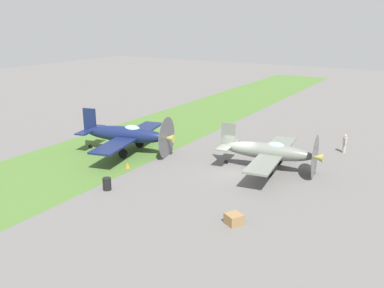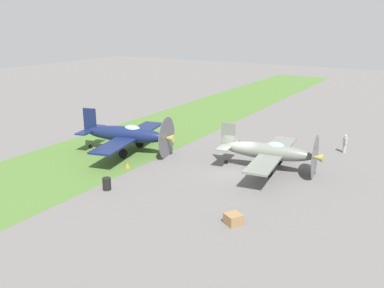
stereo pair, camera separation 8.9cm
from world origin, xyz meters
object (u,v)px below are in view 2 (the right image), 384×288
object	(u,v)px
ground_crew_chief	(345,143)
supply_crate	(233,219)
airplane_lead	(269,151)
airplane_wingman	(127,134)
runway_marker_cone	(127,165)
fuel_drum	(107,184)

from	to	relation	value
ground_crew_chief	supply_crate	size ratio (longest dim) A/B	1.92
airplane_lead	ground_crew_chief	distance (m)	8.88
ground_crew_chief	supply_crate	distance (m)	17.94
airplane_lead	supply_crate	bearing A→B (deg)	2.72
airplane_wingman	supply_crate	distance (m)	16.42
ground_crew_chief	airplane_lead	bearing A→B (deg)	130.32
airplane_lead	runway_marker_cone	bearing A→B (deg)	-68.26
supply_crate	runway_marker_cone	xyz separation A→B (m)	(-4.53, -11.72, -0.10)
airplane_wingman	ground_crew_chief	bearing A→B (deg)	107.76
airplane_lead	ground_crew_chief	bearing A→B (deg)	144.69
ground_crew_chief	supply_crate	bearing A→B (deg)	150.64
airplane_wingman	fuel_drum	size ratio (longest dim) A/B	12.57
supply_crate	fuel_drum	bearing A→B (deg)	-90.80
ground_crew_chief	runway_marker_cone	world-z (taller)	ground_crew_chief
airplane_lead	airplane_wingman	size ratio (longest dim) A/B	0.92
ground_crew_chief	fuel_drum	bearing A→B (deg)	123.39
fuel_drum	supply_crate	bearing A→B (deg)	89.20
fuel_drum	supply_crate	distance (m)	10.00
fuel_drum	runway_marker_cone	distance (m)	4.72
supply_crate	runway_marker_cone	world-z (taller)	supply_crate
runway_marker_cone	airplane_wingman	bearing A→B (deg)	-141.39
ground_crew_chief	supply_crate	xyz separation A→B (m)	(17.74, -2.60, -0.59)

